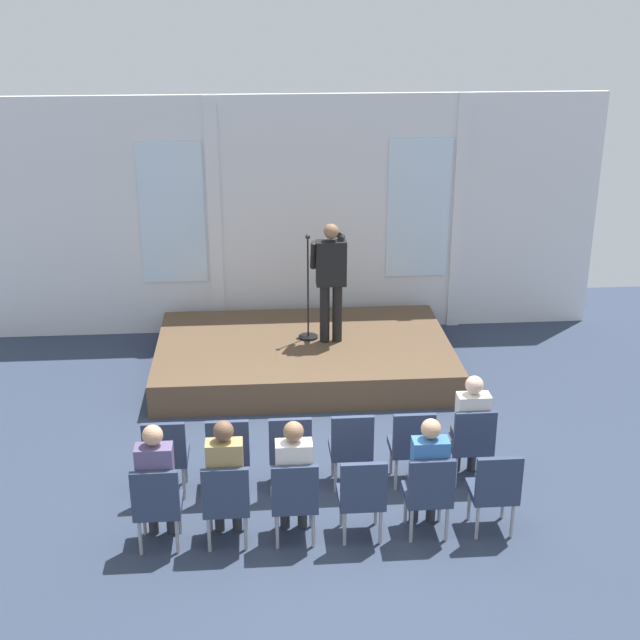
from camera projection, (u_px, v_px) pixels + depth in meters
name	position (u px, v px, depth m)	size (l,w,h in m)	color
ground_plane	(324.00, 508.00, 9.32)	(13.62, 13.62, 0.00)	#2D384C
rear_partition	(298.00, 216.00, 13.50)	(9.56, 0.14, 3.73)	silver
stage_platform	(304.00, 356.00, 12.56)	(4.20, 2.73, 0.44)	brown
speaker	(331.00, 274.00, 12.16)	(0.51, 0.69, 1.73)	black
mic_stand	(308.00, 316.00, 12.49)	(0.28, 0.28, 1.55)	black
chair_r0_c0	(166.00, 452.00, 9.36)	(0.46, 0.44, 0.94)	#99999E
chair_r0_c1	(228.00, 450.00, 9.41)	(0.46, 0.44, 0.94)	#99999E
chair_r0_c2	(290.00, 447.00, 9.46)	(0.46, 0.44, 0.94)	#99999E
chair_r0_c3	(351.00, 445.00, 9.51)	(0.46, 0.44, 0.94)	#99999E
chair_r0_c4	(412.00, 443.00, 9.56)	(0.46, 0.44, 0.94)	#99999E
chair_r0_c5	(472.00, 440.00, 9.61)	(0.46, 0.44, 0.94)	#99999E
audience_r0_c5	(471.00, 422.00, 9.62)	(0.36, 0.39, 1.29)	#2D2D33
chair_r1_c0	(157.00, 502.00, 8.46)	(0.46, 0.44, 0.94)	#99999E
audience_r1_c0	(157.00, 479.00, 8.46)	(0.36, 0.39, 1.35)	#2D2D33
chair_r1_c1	(226.00, 499.00, 8.51)	(0.46, 0.44, 0.94)	#99999E
audience_r1_c1	(226.00, 475.00, 8.50)	(0.36, 0.39, 1.37)	#2D2D33
chair_r1_c2	(295.00, 496.00, 8.56)	(0.46, 0.44, 0.94)	#99999E
audience_r1_c2	(294.00, 474.00, 8.56)	(0.36, 0.39, 1.33)	#2D2D33
chair_r1_c3	(362.00, 493.00, 8.61)	(0.46, 0.44, 0.94)	#99999E
chair_r1_c4	(429.00, 490.00, 8.65)	(0.46, 0.44, 0.94)	#99999E
audience_r1_c4	(428.00, 470.00, 8.66)	(0.36, 0.39, 1.31)	#2D2D33
chair_r1_c5	(495.00, 488.00, 8.70)	(0.46, 0.44, 0.94)	#99999E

